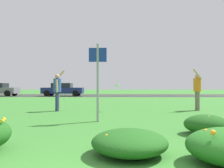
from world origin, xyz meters
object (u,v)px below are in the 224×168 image
Objects in this scene: frisbee_white at (117,86)px; person_thrower_blue_shirt at (57,89)px; person_catcher_orange_shirt at (197,88)px; sign_post_near_path at (98,74)px; car_navy_center_left at (63,89)px.

person_thrower_blue_shirt is at bearing -178.09° from frisbee_white.
person_catcher_orange_shirt is at bearing 3.50° from person_thrower_blue_shirt.
person_thrower_blue_shirt is at bearing 123.83° from sign_post_near_path.
car_navy_center_left is (-6.04, 15.67, -0.40)m from frisbee_white.
sign_post_near_path is 5.52m from person_catcher_orange_shirt.
person_thrower_blue_shirt is 2.67m from frisbee_white.
person_thrower_blue_shirt is 16.12m from car_navy_center_left.
person_thrower_blue_shirt is (-2.05, 3.06, -0.49)m from sign_post_near_path.
person_catcher_orange_shirt is (4.29, 3.45, -0.47)m from sign_post_near_path.
person_catcher_orange_shirt is 8.02× the size of frisbee_white.
frisbee_white is 0.05× the size of car_navy_center_left.
sign_post_near_path is at bearing -141.18° from person_catcher_orange_shirt.
person_catcher_orange_shirt is 0.43× the size of car_navy_center_left.
person_thrower_blue_shirt is 0.96× the size of person_catcher_orange_shirt.
person_catcher_orange_shirt is (6.34, 0.39, 0.02)m from person_thrower_blue_shirt.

